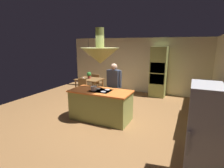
{
  "coord_description": "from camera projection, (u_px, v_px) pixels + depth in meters",
  "views": [
    {
      "loc": [
        2.44,
        -4.69,
        2.27
      ],
      "look_at": [
        0.1,
        0.4,
        1.0
      ],
      "focal_mm": 28.37,
      "sensor_mm": 36.0,
      "label": 1
    }
  ],
  "objects": [
    {
      "name": "canister_flour",
      "position": [
        208.0,
        96.0,
        4.33
      ],
      "size": [
        0.11,
        0.11,
        0.21
      ],
      "primitive_type": "cylinder",
      "color": "#E0B78C",
      "rests_on": "counter_run_right"
    },
    {
      "name": "wall_back",
      "position": [
        137.0,
        65.0,
        8.43
      ],
      "size": [
        6.8,
        0.1,
        2.55
      ],
      "primitive_type": "cube",
      "color": "beige",
      "rests_on": "ground"
    },
    {
      "name": "canister_sugar",
      "position": [
        207.0,
        95.0,
        4.49
      ],
      "size": [
        0.12,
        0.12,
        0.17
      ],
      "primitive_type": "cylinder",
      "color": "silver",
      "rests_on": "counter_run_right"
    },
    {
      "name": "kitchen_island",
      "position": [
        101.0,
        105.0,
        5.37
      ],
      "size": [
        1.84,
        0.91,
        0.94
      ],
      "color": "#8C934C",
      "rests_on": "ground"
    },
    {
      "name": "cup_on_table",
      "position": [
        84.0,
        78.0,
        7.72
      ],
      "size": [
        0.07,
        0.07,
        0.09
      ],
      "primitive_type": "cylinder",
      "color": "white",
      "rests_on": "dining_table"
    },
    {
      "name": "potted_plant_on_table",
      "position": [
        89.0,
        75.0,
        7.88
      ],
      "size": [
        0.2,
        0.2,
        0.3
      ],
      "color": "#99382D",
      "rests_on": "dining_table"
    },
    {
      "name": "microwave_on_counter",
      "position": [
        206.0,
        85.0,
        5.36
      ],
      "size": [
        0.46,
        0.36,
        0.28
      ],
      "primitive_type": "cube",
      "color": "#232326",
      "rests_on": "counter_run_right"
    },
    {
      "name": "dining_table",
      "position": [
        89.0,
        81.0,
        7.88
      ],
      "size": [
        1.08,
        0.86,
        0.76
      ],
      "color": "brown",
      "rests_on": "ground"
    },
    {
      "name": "oven_tower",
      "position": [
        158.0,
        72.0,
        7.66
      ],
      "size": [
        0.66,
        0.62,
        2.17
      ],
      "color": "#8C934C",
      "rests_on": "ground"
    },
    {
      "name": "chair_facing_island",
      "position": [
        81.0,
        88.0,
        7.34
      ],
      "size": [
        0.4,
        0.4,
        0.87
      ],
      "color": "brown",
      "rests_on": "ground"
    },
    {
      "name": "chair_by_back_wall",
      "position": [
        97.0,
        82.0,
        8.49
      ],
      "size": [
        0.4,
        0.4,
        0.87
      ],
      "rotation": [
        0.0,
        0.0,
        3.14
      ],
      "color": "brown",
      "rests_on": "ground"
    },
    {
      "name": "counter_run_right",
      "position": [
        204.0,
        110.0,
        4.92
      ],
      "size": [
        0.73,
        2.17,
        0.92
      ],
      "color": "#8C934C",
      "rests_on": "ground"
    },
    {
      "name": "ground",
      "position": [
        104.0,
        117.0,
        5.65
      ],
      "size": [
        8.16,
        8.16,
        0.0
      ],
      "primitive_type": "plane",
      "color": "olive"
    },
    {
      "name": "refrigerator",
      "position": [
        212.0,
        141.0,
        2.64
      ],
      "size": [
        0.72,
        0.74,
        1.71
      ],
      "color": "silver",
      "rests_on": "ground"
    },
    {
      "name": "pendant_light_over_table",
      "position": [
        89.0,
        54.0,
        7.61
      ],
      "size": [
        0.32,
        0.32,
        0.82
      ],
      "color": "beige"
    },
    {
      "name": "person_at_island",
      "position": [
        114.0,
        85.0,
        5.86
      ],
      "size": [
        0.53,
        0.22,
        1.66
      ],
      "color": "tan",
      "rests_on": "ground"
    },
    {
      "name": "cooking_pot_on_cooktop",
      "position": [
        94.0,
        88.0,
        5.2
      ],
      "size": [
        0.18,
        0.18,
        0.12
      ],
      "primitive_type": "cylinder",
      "color": "#B2B2B7",
      "rests_on": "kitchen_island"
    },
    {
      "name": "range_hood",
      "position": [
        100.0,
        55.0,
        5.04
      ],
      "size": [
        1.1,
        1.1,
        1.0
      ],
      "color": "#8C934C"
    }
  ]
}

